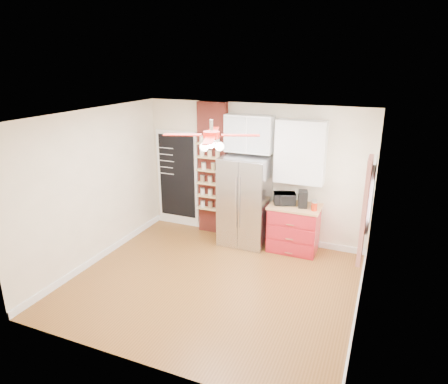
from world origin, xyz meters
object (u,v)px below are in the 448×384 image
at_px(ceiling_fan, 211,135).
at_px(toaster_oven, 285,199).
at_px(pantry_jar_oats, 204,166).
at_px(fridge, 245,201).
at_px(canister_left, 314,207).
at_px(red_cabinet, 294,228).
at_px(coffee_maker, 303,199).

relative_size(ceiling_fan, toaster_oven, 3.54).
bearing_deg(ceiling_fan, pantry_jar_oats, 118.98).
relative_size(fridge, canister_left, 11.52).
distance_m(red_cabinet, ceiling_fan, 2.75).
relative_size(red_cabinet, pantry_jar_oats, 6.93).
bearing_deg(ceiling_fan, canister_left, 50.41).
bearing_deg(red_cabinet, toaster_oven, -179.91).
xyz_separation_m(coffee_maker, canister_left, (0.23, -0.10, -0.08)).
height_order(ceiling_fan, pantry_jar_oats, ceiling_fan).
distance_m(coffee_maker, canister_left, 0.27).
distance_m(ceiling_fan, coffee_maker, 2.40).
bearing_deg(canister_left, red_cabinet, 162.04).
height_order(fridge, red_cabinet, fridge).
distance_m(red_cabinet, coffee_maker, 0.62).
relative_size(ceiling_fan, canister_left, 9.22).
xyz_separation_m(ceiling_fan, coffee_maker, (1.06, 1.66, -1.37)).
distance_m(coffee_maker, pantry_jar_oats, 2.07).
bearing_deg(canister_left, toaster_oven, 168.27).
xyz_separation_m(red_cabinet, pantry_jar_oats, (-1.90, 0.09, 0.99)).
distance_m(fridge, ceiling_fan, 2.25).
relative_size(fridge, pantry_jar_oats, 12.89).
bearing_deg(coffee_maker, pantry_jar_oats, 161.47).
bearing_deg(pantry_jar_oats, toaster_oven, -2.93).
height_order(coffee_maker, canister_left, coffee_maker).
bearing_deg(coffee_maker, red_cabinet, 156.94).
height_order(fridge, coffee_maker, fridge).
bearing_deg(ceiling_fan, red_cabinet, 61.29).
distance_m(toaster_oven, coffee_maker, 0.35).
bearing_deg(pantry_jar_oats, coffee_maker, -2.93).
bearing_deg(pantry_jar_oats, canister_left, -5.19).
xyz_separation_m(fridge, toaster_oven, (0.76, 0.05, 0.13)).
bearing_deg(canister_left, fridge, 177.01).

